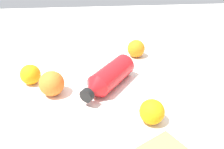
{
  "coord_description": "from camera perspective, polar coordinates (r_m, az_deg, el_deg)",
  "views": [
    {
      "loc": [
        0.62,
        -0.08,
        0.43
      ],
      "look_at": [
        -0.05,
        -0.01,
        0.04
      ],
      "focal_mm": 36.59,
      "sensor_mm": 36.0,
      "label": 1
    }
  ],
  "objects": [
    {
      "name": "orange_3",
      "position": [
        0.99,
        6.03,
        6.47
      ],
      "size": [
        0.08,
        0.08,
        0.08
      ],
      "primitive_type": "sphere",
      "color": "orange",
      "rests_on": "ground_plane"
    },
    {
      "name": "ground_plane",
      "position": [
        0.76,
        1.23,
        -4.4
      ],
      "size": [
        2.4,
        2.4,
        0.0
      ],
      "primitive_type": "plane",
      "color": "silver"
    },
    {
      "name": "orange_0",
      "position": [
        0.84,
        -19.71,
        0.01
      ],
      "size": [
        0.07,
        0.07,
        0.07
      ],
      "primitive_type": "sphere",
      "color": "orange",
      "rests_on": "ground_plane"
    },
    {
      "name": "water_bottle",
      "position": [
        0.76,
        -0.95,
        -0.79
      ],
      "size": [
        0.23,
        0.2,
        0.08
      ],
      "rotation": [
        0.0,
        0.0,
        5.64
      ],
      "color": "red",
      "rests_on": "ground_plane"
    },
    {
      "name": "orange_1",
      "position": [
        0.75,
        -14.83,
        -2.19
      ],
      "size": [
        0.08,
        0.08,
        0.08
      ],
      "primitive_type": "sphere",
      "color": "orange",
      "rests_on": "ground_plane"
    },
    {
      "name": "orange_2",
      "position": [
        0.63,
        9.95,
        -9.14
      ],
      "size": [
        0.07,
        0.07,
        0.07
      ],
      "primitive_type": "sphere",
      "color": "orange",
      "rests_on": "ground_plane"
    }
  ]
}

